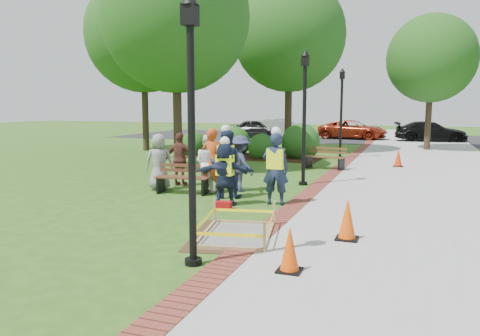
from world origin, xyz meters
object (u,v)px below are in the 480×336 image
(bench_near, at_px, (183,184))
(hivis_worker_a, at_px, (225,171))
(cone_front, at_px, (290,250))
(wet_concrete_pad, at_px, (237,225))
(lamp_near, at_px, (191,110))
(hivis_worker_b, at_px, (276,167))
(hivis_worker_c, at_px, (226,162))

(bench_near, relative_size, hivis_worker_a, 0.91)
(cone_front, relative_size, hivis_worker_a, 0.42)
(bench_near, distance_m, cone_front, 6.84)
(wet_concrete_pad, bearing_deg, lamp_near, -92.72)
(lamp_near, relative_size, hivis_worker_a, 2.42)
(wet_concrete_pad, distance_m, hivis_worker_b, 3.18)
(hivis_worker_b, bearing_deg, cone_front, -71.42)
(hivis_worker_c, bearing_deg, cone_front, -58.52)
(bench_near, bearing_deg, lamp_near, -61.20)
(wet_concrete_pad, distance_m, hivis_worker_c, 3.95)
(hivis_worker_a, bearing_deg, bench_near, 149.60)
(hivis_worker_b, xyz_separation_m, hivis_worker_c, (-1.54, 0.42, 0.00))
(hivis_worker_c, bearing_deg, wet_concrete_pad, -64.85)
(lamp_near, xyz_separation_m, hivis_worker_a, (-1.21, 4.33, -1.60))
(hivis_worker_a, relative_size, hivis_worker_c, 0.87)
(bench_near, distance_m, lamp_near, 6.50)
(hivis_worker_c, bearing_deg, lamp_near, -73.46)
(cone_front, distance_m, lamp_near, 2.64)
(cone_front, relative_size, hivis_worker_b, 0.36)
(bench_near, relative_size, cone_front, 2.20)
(lamp_near, height_order, hivis_worker_c, lamp_near)
(wet_concrete_pad, bearing_deg, cone_front, -47.04)
(wet_concrete_pad, relative_size, hivis_worker_a, 1.47)
(bench_near, distance_m, hivis_worker_a, 2.10)
(cone_front, bearing_deg, lamp_near, -173.10)
(lamp_near, height_order, hivis_worker_a, lamp_near)
(wet_concrete_pad, bearing_deg, bench_near, 130.09)
(cone_front, height_order, hivis_worker_b, hivis_worker_b)
(cone_front, bearing_deg, hivis_worker_b, 108.58)
(cone_front, bearing_deg, hivis_worker_a, 123.58)
(hivis_worker_a, bearing_deg, cone_front, -56.42)
(bench_near, bearing_deg, hivis_worker_b, -9.93)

